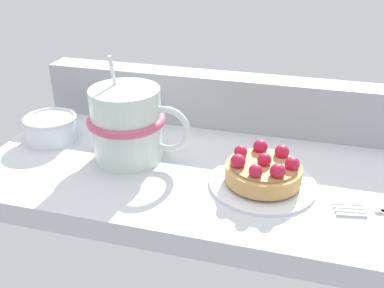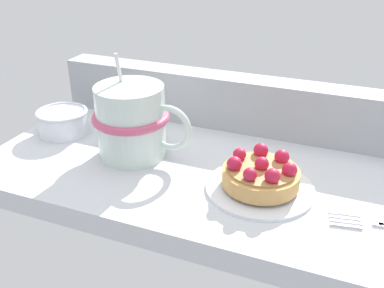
% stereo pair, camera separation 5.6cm
% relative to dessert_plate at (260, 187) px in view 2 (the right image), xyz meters
% --- Properties ---
extents(ground_plane, '(0.65, 0.32, 0.03)m').
position_rel_dessert_plate_xyz_m(ground_plane, '(-0.07, 0.03, -0.02)').
color(ground_plane, silver).
extents(window_rail_back, '(0.64, 0.05, 0.09)m').
position_rel_dessert_plate_xyz_m(window_rail_back, '(-0.07, 0.17, 0.04)').
color(window_rail_back, '#9EA3A8').
rests_on(window_rail_back, ground_plane).
extents(dessert_plate, '(0.14, 0.14, 0.01)m').
position_rel_dessert_plate_xyz_m(dessert_plate, '(0.00, 0.00, 0.00)').
color(dessert_plate, silver).
rests_on(dessert_plate, ground_plane).
extents(raspberry_tart, '(0.10, 0.10, 0.04)m').
position_rel_dessert_plate_xyz_m(raspberry_tart, '(0.00, 0.00, 0.02)').
color(raspberry_tart, tan).
rests_on(raspberry_tart, dessert_plate).
extents(coffee_mug, '(0.15, 0.11, 0.14)m').
position_rel_dessert_plate_xyz_m(coffee_mug, '(-0.19, 0.02, 0.05)').
color(coffee_mug, silver).
rests_on(coffee_mug, ground_plane).
extents(sugar_bowl, '(0.08, 0.08, 0.04)m').
position_rel_dessert_plate_xyz_m(sugar_bowl, '(-0.33, 0.04, 0.02)').
color(sugar_bowl, silver).
rests_on(sugar_bowl, ground_plane).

